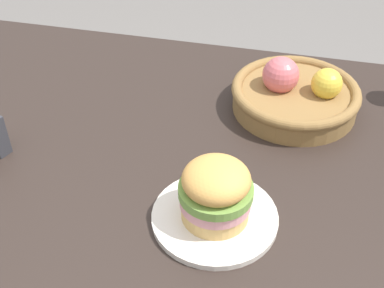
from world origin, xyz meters
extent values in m
cube|color=#2D231E|center=(0.00, 0.00, 0.73)|extent=(1.40, 0.90, 0.04)
cylinder|color=#2D231E|center=(-0.62, 0.37, 0.35)|extent=(0.07, 0.07, 0.71)
cylinder|color=silver|center=(0.12, -0.18, 0.76)|extent=(0.23, 0.23, 0.01)
cylinder|color=#DBAD60|center=(0.12, -0.18, 0.78)|extent=(0.12, 0.12, 0.03)
cylinder|color=pink|center=(0.12, -0.18, 0.80)|extent=(0.13, 0.13, 0.02)
cylinder|color=olive|center=(0.12, -0.18, 0.82)|extent=(0.13, 0.13, 0.02)
ellipsoid|color=#DF9F4D|center=(0.12, -0.18, 0.85)|extent=(0.12, 0.12, 0.06)
cylinder|color=olive|center=(0.23, 0.20, 0.78)|extent=(0.28, 0.28, 0.05)
torus|color=olive|center=(0.23, 0.20, 0.80)|extent=(0.29, 0.29, 0.02)
sphere|color=gold|center=(0.29, 0.20, 0.83)|extent=(0.07, 0.07, 0.07)
sphere|color=#D16066|center=(0.19, 0.20, 0.83)|extent=(0.08, 0.08, 0.08)
camera|label=1|loc=(0.23, -0.81, 1.45)|focal=48.85mm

